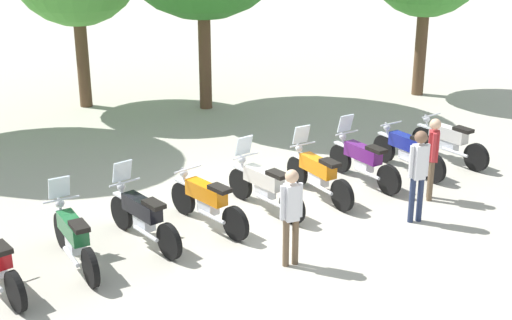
{
  "coord_description": "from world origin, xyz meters",
  "views": [
    {
      "loc": [
        -5.29,
        -11.51,
        5.66
      ],
      "look_at": [
        0.0,
        0.5,
        0.9
      ],
      "focal_mm": 49.74,
      "sensor_mm": 36.0,
      "label": 1
    }
  ],
  "objects": [
    {
      "name": "ground_plane",
      "position": [
        0.0,
        0.0,
        0.0
      ],
      "size": [
        80.0,
        80.0,
        0.0
      ],
      "primitive_type": "plane",
      "color": "#ADA899"
    },
    {
      "name": "motorcycle_2",
      "position": [
        -2.54,
        -0.34,
        0.52
      ],
      "size": [
        0.84,
        2.13,
        1.37
      ],
      "rotation": [
        0.0,
        0.0,
        1.86
      ],
      "color": "black",
      "rests_on": "ground_plane"
    },
    {
      "name": "motorcycle_5",
      "position": [
        1.26,
        0.25,
        0.52
      ],
      "size": [
        0.62,
        2.18,
        1.37
      ],
      "rotation": [
        0.0,
        0.0,
        1.7
      ],
      "color": "black",
      "rests_on": "ground_plane"
    },
    {
      "name": "person_0",
      "position": [
        2.37,
        -1.55,
        1.06
      ],
      "size": [
        0.41,
        0.26,
        1.79
      ],
      "rotation": [
        0.0,
        0.0,
        1.44
      ],
      "color": "#232D4C",
      "rests_on": "ground_plane"
    },
    {
      "name": "motorcycle_3",
      "position": [
        -1.28,
        -0.15,
        0.5
      ],
      "size": [
        0.88,
        2.11,
        0.99
      ],
      "rotation": [
        0.0,
        0.0,
        1.89
      ],
      "color": "black",
      "rests_on": "ground_plane"
    },
    {
      "name": "motorcycle_8",
      "position": [
        5.05,
        0.92,
        0.5
      ],
      "size": [
        0.71,
        2.16,
        0.99
      ],
      "rotation": [
        0.0,
        0.0,
        1.78
      ],
      "color": "black",
      "rests_on": "ground_plane"
    },
    {
      "name": "motorcycle_1",
      "position": [
        -3.8,
        -0.69,
        0.52
      ],
      "size": [
        0.62,
        2.19,
        1.37
      ],
      "rotation": [
        0.0,
        0.0,
        1.69
      ],
      "color": "black",
      "rests_on": "ground_plane"
    },
    {
      "name": "person_2",
      "position": [
        -0.54,
        -2.13,
        0.99
      ],
      "size": [
        0.4,
        0.23,
        1.69
      ],
      "rotation": [
        0.0,
        0.0,
        4.69
      ],
      "color": "brown",
      "rests_on": "ground_plane"
    },
    {
      "name": "motorcycle_7",
      "position": [
        3.79,
        0.74,
        0.5
      ],
      "size": [
        0.62,
        2.18,
        0.99
      ],
      "rotation": [
        0.0,
        0.0,
        1.73
      ],
      "color": "black",
      "rests_on": "ground_plane"
    },
    {
      "name": "motorcycle_4",
      "position": [
        -0.01,
        0.09,
        0.52
      ],
      "size": [
        0.81,
        2.13,
        1.37
      ],
      "rotation": [
        0.0,
        0.0,
        1.85
      ],
      "color": "black",
      "rests_on": "ground_plane"
    },
    {
      "name": "motorcycle_6",
      "position": [
        2.52,
        0.57,
        0.52
      ],
      "size": [
        0.64,
        2.18,
        1.37
      ],
      "rotation": [
        0.0,
        0.0,
        1.74
      ],
      "color": "black",
      "rests_on": "ground_plane"
    },
    {
      "name": "person_1",
      "position": [
        3.29,
        -0.77,
        0.99
      ],
      "size": [
        0.31,
        0.37,
        1.7
      ],
      "rotation": [
        0.0,
        0.0,
        5.66
      ],
      "color": "brown",
      "rests_on": "ground_plane"
    }
  ]
}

